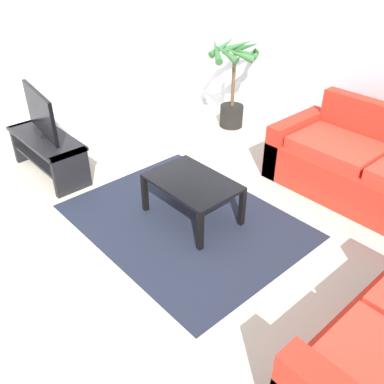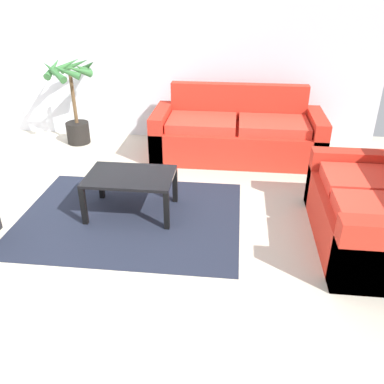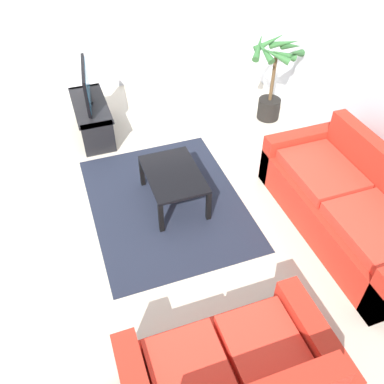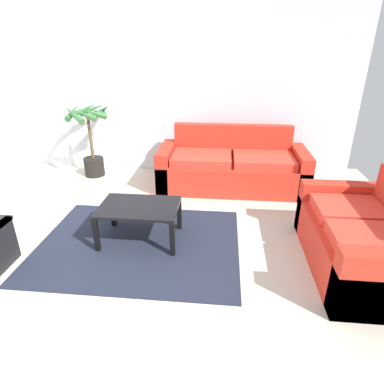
# 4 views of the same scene
# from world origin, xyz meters

# --- Properties ---
(ground_plane) EXTENTS (6.60, 6.60, 0.00)m
(ground_plane) POSITION_xyz_m (0.00, 0.00, 0.00)
(ground_plane) COLOR beige
(wall_back) EXTENTS (6.00, 0.06, 2.70)m
(wall_back) POSITION_xyz_m (0.00, 3.00, 1.35)
(wall_back) COLOR silver
(wall_back) RESTS_ON ground
(wall_left) EXTENTS (0.06, 6.00, 2.70)m
(wall_left) POSITION_xyz_m (-3.00, 0.00, 1.35)
(wall_left) COLOR silver
(wall_left) RESTS_ON ground
(couch_main) EXTENTS (2.19, 0.90, 0.90)m
(couch_main) POSITION_xyz_m (1.04, 2.28, 0.30)
(couch_main) COLOR red
(couch_main) RESTS_ON ground
(couch_loveseat) EXTENTS (0.90, 1.52, 0.90)m
(couch_loveseat) POSITION_xyz_m (2.28, 0.39, 0.30)
(couch_loveseat) COLOR red
(couch_loveseat) RESTS_ON ground
(tv_stand) EXTENTS (1.10, 0.45, 0.47)m
(tv_stand) POSITION_xyz_m (-1.73, 0.03, 0.30)
(tv_stand) COLOR black
(tv_stand) RESTS_ON ground
(tv) EXTENTS (0.87, 0.15, 0.53)m
(tv) POSITION_xyz_m (-1.72, 0.04, 0.74)
(tv) COLOR black
(tv) RESTS_ON tv_stand
(coffee_table) EXTENTS (0.86, 0.59, 0.42)m
(coffee_table) POSITION_xyz_m (0.01, 0.67, 0.36)
(coffee_table) COLOR black
(coffee_table) RESTS_ON ground
(area_rug) EXTENTS (2.20, 1.70, 0.01)m
(area_rug) POSITION_xyz_m (0.01, 0.57, 0.00)
(area_rug) COLOR #1E2333
(area_rug) RESTS_ON ground
(potted_palm) EXTENTS (0.78, 0.78, 1.21)m
(potted_palm) POSITION_xyz_m (-1.25, 2.55, 0.63)
(potted_palm) COLOR black
(potted_palm) RESTS_ON ground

